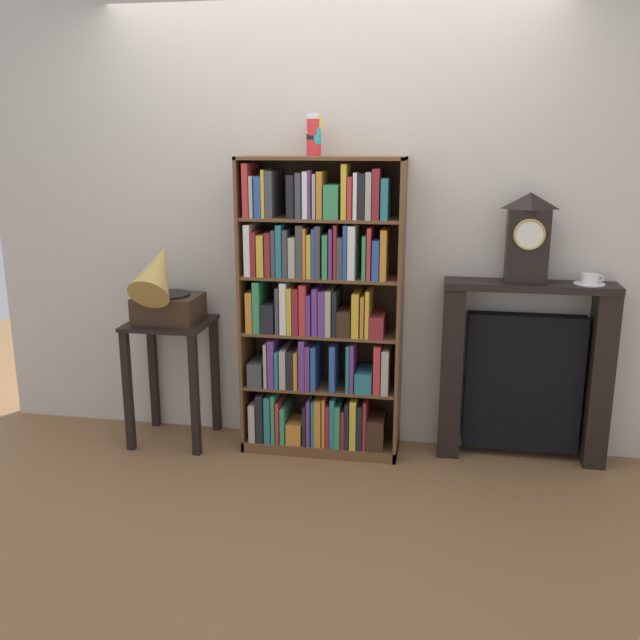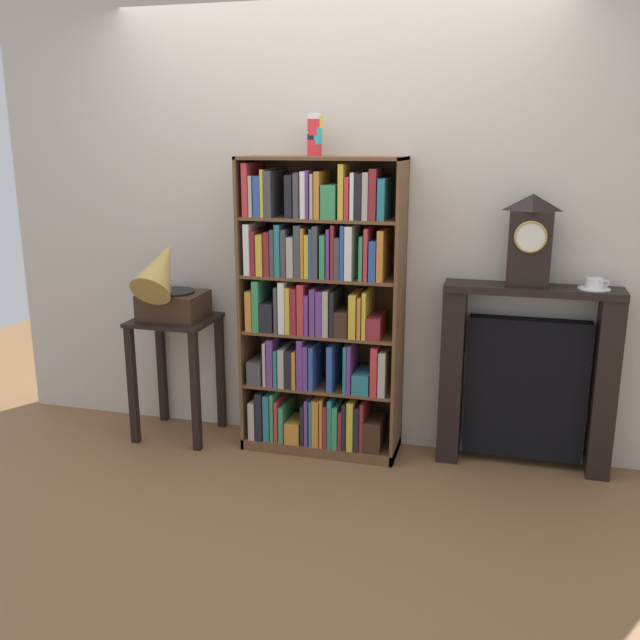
% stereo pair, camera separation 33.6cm
% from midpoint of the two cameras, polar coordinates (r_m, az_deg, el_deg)
% --- Properties ---
extents(ground_plane, '(7.38, 6.40, 0.02)m').
position_cam_midpoint_polar(ground_plane, '(4.15, -2.40, -10.87)').
color(ground_plane, brown).
extents(wall_back, '(4.38, 0.08, 2.60)m').
position_cam_midpoint_polar(wall_back, '(4.03, -0.04, 7.85)').
color(wall_back, beige).
rests_on(wall_back, ground).
extents(bookshelf, '(0.90, 0.33, 1.68)m').
position_cam_midpoint_polar(bookshelf, '(3.94, -2.53, 0.38)').
color(bookshelf, brown).
rests_on(bookshelf, ground).
extents(cup_stack, '(0.08, 0.08, 0.22)m').
position_cam_midpoint_polar(cup_stack, '(3.88, -3.07, 14.85)').
color(cup_stack, red).
rests_on(cup_stack, bookshelf).
extents(side_table_left, '(0.47, 0.43, 0.74)m').
position_cam_midpoint_polar(side_table_left, '(4.26, -14.24, -2.95)').
color(side_table_left, black).
rests_on(side_table_left, ground).
extents(gramophone, '(0.36, 0.49, 0.53)m').
position_cam_midpoint_polar(gramophone, '(4.09, -15.01, 2.47)').
color(gramophone, '#382316').
rests_on(gramophone, side_table_left).
extents(fireplace_mantel, '(0.92, 0.21, 1.02)m').
position_cam_midpoint_polar(fireplace_mantel, '(4.03, 14.01, -4.23)').
color(fireplace_mantel, black).
rests_on(fireplace_mantel, ground).
extents(mantel_clock, '(0.22, 0.14, 0.48)m').
position_cam_midpoint_polar(mantel_clock, '(3.84, 14.19, 6.50)').
color(mantel_clock, black).
rests_on(mantel_clock, fireplace_mantel).
extents(teacup_with_saucer, '(0.16, 0.16, 0.06)m').
position_cam_midpoint_polar(teacup_with_saucer, '(3.91, 18.88, 3.09)').
color(teacup_with_saucer, white).
rests_on(teacup_with_saucer, fireplace_mantel).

